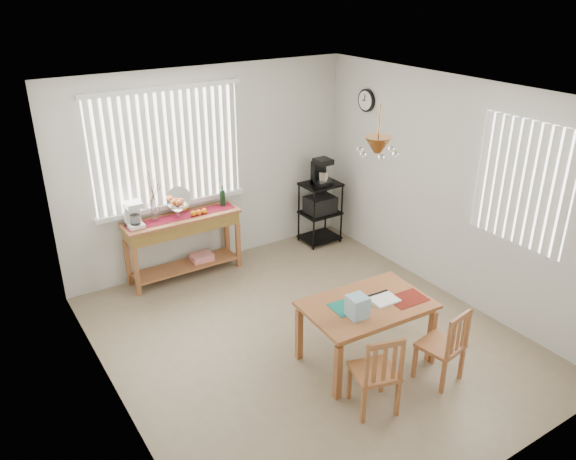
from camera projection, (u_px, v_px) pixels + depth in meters
ground at (308, 338)px, 6.06m from camera, size 4.00×4.50×0.01m
room_shell at (310, 191)px, 5.38m from camera, size 4.20×4.70×2.70m
sideboard at (184, 231)px, 7.09m from camera, size 1.48×0.42×0.83m
sideboard_items at (162, 210)px, 6.84m from camera, size 1.40×0.35×0.64m
wire_cart at (320, 207)px, 8.07m from camera, size 0.53×0.42×0.90m
cart_items at (321, 172)px, 7.86m from camera, size 0.21×0.25×0.37m
dining_table at (367, 310)px, 5.49m from camera, size 1.27×0.86×0.66m
table_items at (364, 305)px, 5.29m from camera, size 0.95×0.49×0.21m
chair_left at (376, 373)px, 4.91m from camera, size 0.47×0.47×0.82m
chair_right at (444, 346)px, 5.28m from camera, size 0.42×0.42×0.80m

